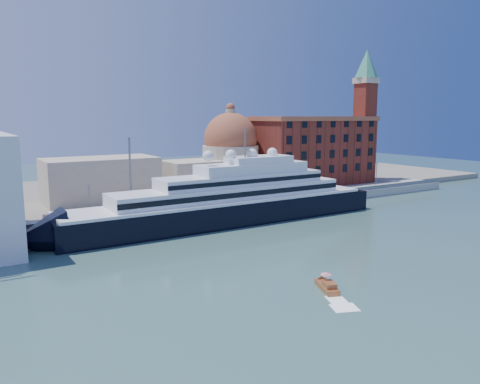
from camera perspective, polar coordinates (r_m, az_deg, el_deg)
ground at (r=93.67m, az=5.64°, el=-6.48°), size 400.00×400.00×0.00m
quay at (r=121.27m, az=-4.22°, el=-2.23°), size 180.00×10.00×2.50m
land at (r=158.18m, az=-11.19°, el=0.22°), size 260.00×72.00×2.00m
quay_fence at (r=117.02m, az=-3.20°, el=-1.72°), size 180.00×0.10×1.20m
superyacht at (r=109.57m, az=-3.09°, el=-1.69°), size 88.33×12.25×26.40m
water_taxi at (r=71.18m, az=10.59°, el=-11.19°), size 3.91×6.01×2.71m
warehouse at (r=163.83m, az=9.01°, el=5.09°), size 43.00×19.00×23.25m
campanile at (r=180.14m, az=14.99°, el=10.03°), size 8.40×8.40×47.00m
church at (r=143.64m, az=-6.45°, el=3.43°), size 66.00×18.00×25.50m
lamp_posts at (r=112.97m, az=-9.55°, el=1.24°), size 120.80×2.40×18.00m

